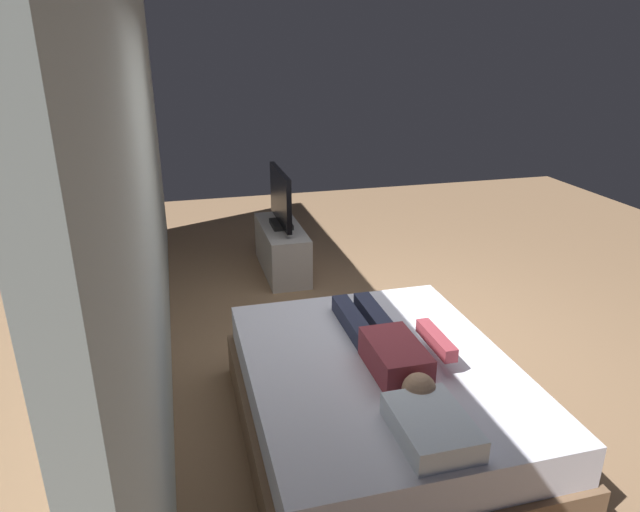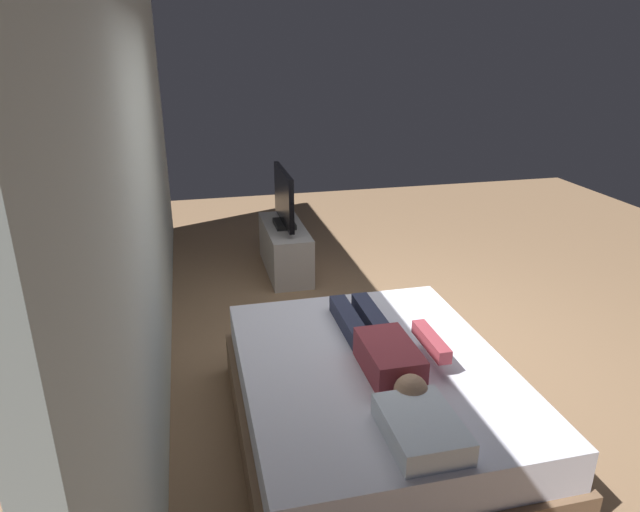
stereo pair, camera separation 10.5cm
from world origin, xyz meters
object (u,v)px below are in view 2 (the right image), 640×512
object	(u,v)px
bed	(373,403)
remote	(436,338)
tv_stand	(285,249)
tv	(284,199)
person	(384,348)
pillow	(421,428)

from	to	relation	value
bed	remote	xyz separation A→B (m)	(0.18, -0.47, 0.29)
tv_stand	tv	size ratio (longest dim) A/B	1.25
bed	tv	world-z (taller)	tv
person	tv	size ratio (longest dim) A/B	1.43
person	remote	distance (m)	0.44
bed	tv	size ratio (longest dim) A/B	2.27
pillow	person	xyz separation A→B (m)	(0.71, -0.06, 0.02)
person	tv_stand	xyz separation A→B (m)	(2.77, 0.11, -0.37)
pillow	remote	size ratio (longest dim) A/B	3.20
person	bed	bearing A→B (deg)	115.29
person	tv	world-z (taller)	tv
pillow	tv_stand	distance (m)	3.50
pillow	person	bearing A→B (deg)	-4.93
pillow	remote	xyz separation A→B (m)	(0.86, -0.47, -0.05)
remote	tv_stand	xyz separation A→B (m)	(2.62, 0.51, -0.30)
pillow	remote	distance (m)	0.98
bed	person	size ratio (longest dim) A/B	1.59
bed	tv_stand	size ratio (longest dim) A/B	1.82
person	remote	bearing A→B (deg)	-69.53
bed	person	distance (m)	0.36
person	remote	xyz separation A→B (m)	(0.15, -0.40, -0.07)
remote	tv	world-z (taller)	tv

